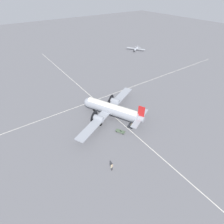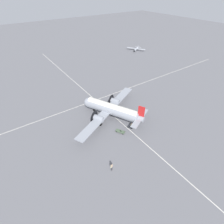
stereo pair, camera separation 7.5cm
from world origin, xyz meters
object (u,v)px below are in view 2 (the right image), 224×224
Objects in this scene: airliner_main at (110,109)px; suitcase_near_door at (121,131)px; baggage_cart at (120,131)px; passenger_boarding at (132,125)px; light_aircraft_distant at (136,49)px; crew_foreground at (112,166)px.

airliner_main is 6.68m from suitcase_near_door.
passenger_boarding is at bearing -126.65° from baggage_cart.
suitcase_near_door is (0.45, 2.87, -0.81)m from passenger_boarding.
crew_foreground is at bearing 13.12° from light_aircraft_distant.
airliner_main is 6.65m from baggage_cart.
airliner_main is 2.73× the size of light_aircraft_distant.
airliner_main is at bearing -40.39° from baggage_cart.
baggage_cart is (7.18, -7.47, -0.88)m from crew_foreground.
baggage_cart is (0.47, 2.93, -0.76)m from passenger_boarding.
passenger_boarding is 59.18m from light_aircraft_distant.
passenger_boarding is (-6.56, -1.53, -1.52)m from airliner_main.
light_aircraft_distant is at bearing -72.13° from baggage_cart.
light_aircraft_distant reaches higher than crew_foreground.
crew_foreground is 0.22× the size of light_aircraft_distant.
airliner_main reaches higher than crew_foreground.
crew_foreground is 12.38m from passenger_boarding.
suitcase_near_door is 0.08m from baggage_cart.
crew_foreground is at bearing 119.87° from airliner_main.
light_aircraft_distant is at bearing -149.33° from crew_foreground.
passenger_boarding is at bearing 166.75° from airliner_main.
light_aircraft_distant is (43.75, -39.84, -0.25)m from passenger_boarding.
airliner_main is at bearing -34.30° from passenger_boarding.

